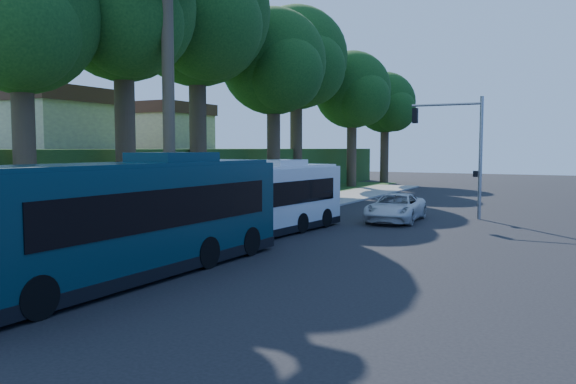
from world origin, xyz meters
The scene contains 18 objects.
ground centered at (0.00, 0.00, 0.00)m, with size 140.00×140.00×0.00m, color black.
sidewalk centered at (-7.30, 0.00, 0.06)m, with size 4.50×70.00×0.12m, color gray.
red_curb centered at (-5.00, -4.00, 0.07)m, with size 0.25×30.00×0.13m, color maroon.
grass_verge centered at (-13.00, 5.00, 0.03)m, with size 8.00×70.00×0.06m, color #234719.
bus_shelter centered at (-7.26, -2.86, 1.81)m, with size 3.20×1.51×2.55m.
stop_sign_pole centered at (-5.40, -5.00, 2.08)m, with size 0.35×0.06×3.17m.
traffic_signal_pole centered at (3.78, 10.00, 4.42)m, with size 4.10×0.30×7.00m.
hillside_backdrop centered at (-26.30, 15.10, 2.44)m, with size 24.00×60.00×8.80m.
tree_0 centered at (-12.40, -0.02, 11.20)m, with size 8.40×8.00×15.70m.
tree_1 centered at (-13.37, 7.98, 12.73)m, with size 10.50×10.00×18.26m.
tree_2 centered at (-11.89, 15.98, 10.48)m, with size 8.82×8.40×15.12m.
tree_3 centered at (-13.88, 23.98, 11.98)m, with size 10.08×9.60×17.28m.
tree_4 centered at (-11.40, 31.98, 9.73)m, with size 8.40×8.00×14.14m.
tree_5 centered at (-10.41, 39.99, 8.96)m, with size 7.35×7.00×12.86m.
tree_6 centered at (-12.91, -6.01, 9.71)m, with size 7.56×7.20×13.74m.
white_bus centered at (-3.26, -1.34, 1.71)m, with size 3.68×11.97×3.51m.
teal_bus centered at (-2.60, -10.25, 1.92)m, with size 3.21×13.26×3.93m.
pickup centered at (0.82, 6.90, 0.77)m, with size 2.55×5.54×1.54m, color silver.
Camera 1 is at (9.85, -23.42, 4.07)m, focal length 35.00 mm.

